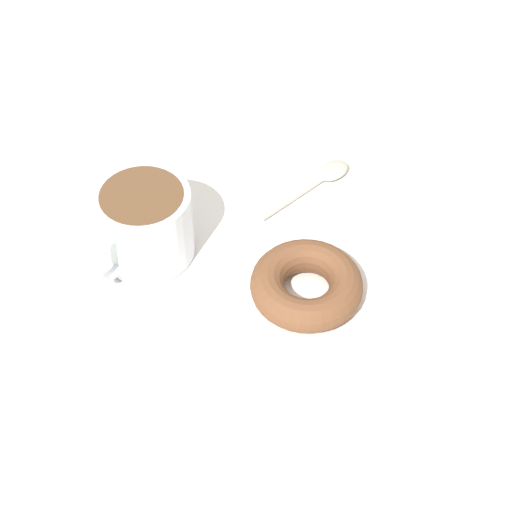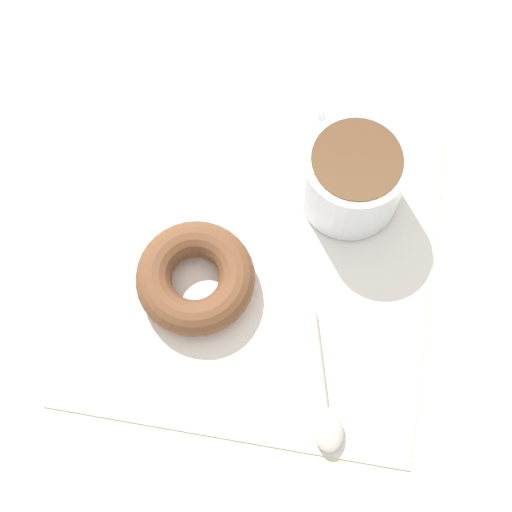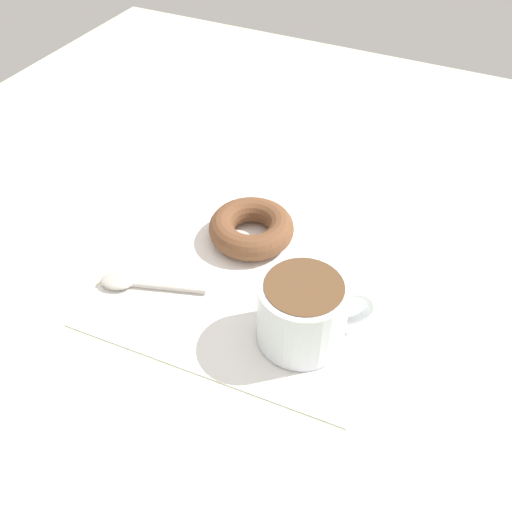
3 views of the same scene
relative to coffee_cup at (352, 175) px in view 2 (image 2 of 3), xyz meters
The scene contains 5 objects.
ground_plane 9.96cm from the coffee_cup, 47.00° to the right, with size 120.00×120.00×2.00cm, color beige.
napkin 10.93cm from the coffee_cup, 38.18° to the right, with size 29.29×29.29×0.30cm, color white.
coffee_cup is the anchor object (origin of this frame).
donut 15.43cm from the coffee_cup, 44.98° to the right, with size 9.81×9.81×2.97cm, color brown.
spoon 19.43cm from the coffee_cup, ahead, with size 11.33×4.95×0.90cm.
Camera 2 is at (25.06, 5.06, 68.05)cm, focal length 60.00 mm.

